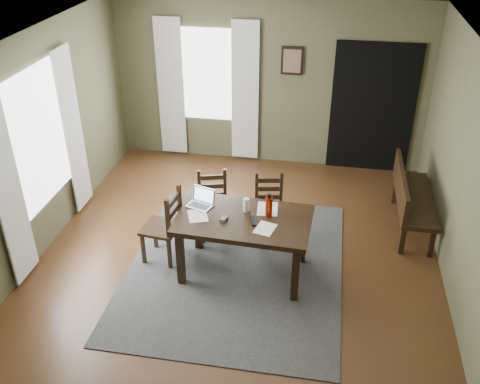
% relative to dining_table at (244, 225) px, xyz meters
% --- Properties ---
extents(ground, '(5.00, 6.00, 0.01)m').
position_rel_dining_table_xyz_m(ground, '(-0.11, 0.09, -0.70)').
color(ground, '#492C16').
extents(room_shell, '(5.02, 6.02, 2.71)m').
position_rel_dining_table_xyz_m(room_shell, '(-0.11, 0.09, 1.11)').
color(room_shell, brown).
rests_on(room_shell, ground).
extents(rug, '(2.60, 3.20, 0.01)m').
position_rel_dining_table_xyz_m(rug, '(-0.11, 0.09, -0.68)').
color(rug, '#383838').
rests_on(rug, ground).
extents(dining_table, '(1.59, 1.00, 0.77)m').
position_rel_dining_table_xyz_m(dining_table, '(0.00, 0.00, 0.00)').
color(dining_table, black).
rests_on(dining_table, rug).
extents(chair_end, '(0.48, 0.48, 0.99)m').
position_rel_dining_table_xyz_m(chair_end, '(-1.00, 0.10, -0.21)').
color(chair_end, black).
rests_on(chair_end, rug).
extents(chair_back_left, '(0.49, 0.49, 0.90)m').
position_rel_dining_table_xyz_m(chair_back_left, '(-0.53, 0.74, -0.25)').
color(chair_back_left, black).
rests_on(chair_back_left, rug).
extents(chair_back_right, '(0.44, 0.44, 0.87)m').
position_rel_dining_table_xyz_m(chair_back_right, '(0.20, 0.85, -0.26)').
color(chair_back_right, black).
rests_on(chair_back_right, rug).
extents(bench, '(0.48, 1.48, 0.84)m').
position_rel_dining_table_xyz_m(bench, '(2.03, 1.36, -0.19)').
color(bench, black).
rests_on(bench, ground).
extents(laptop, '(0.35, 0.31, 0.20)m').
position_rel_dining_table_xyz_m(laptop, '(-0.55, 0.20, 0.15)').
color(laptop, '#B7B7BC').
rests_on(laptop, dining_table).
extents(computer_mouse, '(0.09, 0.11, 0.03)m').
position_rel_dining_table_xyz_m(computer_mouse, '(-0.22, -0.09, 0.11)').
color(computer_mouse, '#3F3F42').
rests_on(computer_mouse, dining_table).
extents(tv_remote, '(0.10, 0.20, 0.02)m').
position_rel_dining_table_xyz_m(tv_remote, '(0.12, -0.06, 0.11)').
color(tv_remote, black).
rests_on(tv_remote, dining_table).
extents(drinking_glass, '(0.08, 0.08, 0.17)m').
position_rel_dining_table_xyz_m(drinking_glass, '(0.00, 0.16, 0.18)').
color(drinking_glass, silver).
rests_on(drinking_glass, dining_table).
extents(water_bottle, '(0.11, 0.11, 0.28)m').
position_rel_dining_table_xyz_m(water_bottle, '(0.28, 0.10, 0.23)').
color(water_bottle, '#95250B').
rests_on(water_bottle, dining_table).
extents(paper_a, '(0.30, 0.34, 0.00)m').
position_rel_dining_table_xyz_m(paper_a, '(-0.53, -0.05, 0.10)').
color(paper_a, white).
rests_on(paper_a, dining_table).
extents(paper_b, '(0.26, 0.31, 0.00)m').
position_rel_dining_table_xyz_m(paper_b, '(0.27, -0.18, 0.10)').
color(paper_b, white).
rests_on(paper_b, dining_table).
extents(paper_d, '(0.26, 0.33, 0.00)m').
position_rel_dining_table_xyz_m(paper_d, '(0.25, 0.24, 0.10)').
color(paper_d, white).
rests_on(paper_d, dining_table).
extents(window_left, '(0.01, 1.30, 1.70)m').
position_rel_dining_table_xyz_m(window_left, '(-2.58, 0.29, 0.76)').
color(window_left, white).
rests_on(window_left, ground).
extents(window_back, '(1.00, 0.01, 1.50)m').
position_rel_dining_table_xyz_m(window_back, '(-1.11, 3.06, 0.76)').
color(window_back, white).
rests_on(window_back, ground).
extents(curtain_left_near, '(0.03, 0.48, 2.30)m').
position_rel_dining_table_xyz_m(curtain_left_near, '(-2.55, -0.53, 0.51)').
color(curtain_left_near, silver).
rests_on(curtain_left_near, ground).
extents(curtain_left_far, '(0.03, 0.48, 2.30)m').
position_rel_dining_table_xyz_m(curtain_left_far, '(-2.55, 1.11, 0.51)').
color(curtain_left_far, silver).
rests_on(curtain_left_far, ground).
extents(curtain_back_left, '(0.44, 0.03, 2.30)m').
position_rel_dining_table_xyz_m(curtain_back_left, '(-1.73, 3.03, 0.51)').
color(curtain_back_left, silver).
rests_on(curtain_back_left, ground).
extents(curtain_back_right, '(0.44, 0.03, 2.30)m').
position_rel_dining_table_xyz_m(curtain_back_right, '(-0.49, 3.03, 0.51)').
color(curtain_back_right, silver).
rests_on(curtain_back_right, ground).
extents(framed_picture, '(0.34, 0.03, 0.44)m').
position_rel_dining_table_xyz_m(framed_picture, '(0.24, 3.05, 1.06)').
color(framed_picture, black).
rests_on(framed_picture, ground).
extents(doorway_back, '(1.30, 0.03, 2.10)m').
position_rel_dining_table_xyz_m(doorway_back, '(1.54, 3.06, 0.36)').
color(doorway_back, black).
rests_on(doorway_back, ground).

